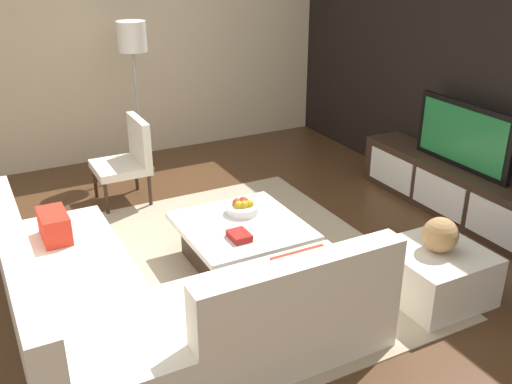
# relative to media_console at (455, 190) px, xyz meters

# --- Properties ---
(ground_plane) EXTENTS (14.00, 14.00, 0.00)m
(ground_plane) POSITION_rel_media_console_xyz_m (0.00, -2.40, -0.25)
(ground_plane) COLOR #4C301C
(feature_wall_back) EXTENTS (6.40, 0.12, 2.80)m
(feature_wall_back) POSITION_rel_media_console_xyz_m (0.00, 0.30, 1.15)
(feature_wall_back) COLOR black
(feature_wall_back) RESTS_ON ground
(side_wall_left) EXTENTS (0.12, 5.20, 2.80)m
(side_wall_left) POSITION_rel_media_console_xyz_m (-3.20, -2.20, 1.15)
(side_wall_left) COLOR beige
(side_wall_left) RESTS_ON ground
(area_rug) EXTENTS (3.07, 2.65, 0.01)m
(area_rug) POSITION_rel_media_console_xyz_m (-0.10, -2.40, -0.24)
(area_rug) COLOR tan
(area_rug) RESTS_ON ground
(media_console) EXTENTS (2.31, 0.46, 0.50)m
(media_console) POSITION_rel_media_console_xyz_m (0.00, 0.00, 0.00)
(media_console) COLOR #332319
(media_console) RESTS_ON ground
(television) EXTENTS (1.14, 0.06, 0.63)m
(television) POSITION_rel_media_console_xyz_m (0.00, 0.00, 0.57)
(television) COLOR black
(television) RESTS_ON media_console
(sectional_couch) EXTENTS (2.29, 2.27, 0.82)m
(sectional_couch) POSITION_rel_media_console_xyz_m (0.49, -3.29, 0.03)
(sectional_couch) COLOR silver
(sectional_couch) RESTS_ON ground
(coffee_table) EXTENTS (1.00, 0.96, 0.38)m
(coffee_table) POSITION_rel_media_console_xyz_m (-0.10, -2.30, -0.05)
(coffee_table) COLOR #332319
(coffee_table) RESTS_ON ground
(accent_chair_near) EXTENTS (0.54, 0.52, 0.87)m
(accent_chair_near) POSITION_rel_media_console_xyz_m (-1.81, -2.73, 0.24)
(accent_chair_near) COLOR #332319
(accent_chair_near) RESTS_ON ground
(floor_lamp) EXTENTS (0.31, 0.31, 1.71)m
(floor_lamp) POSITION_rel_media_console_xyz_m (-2.55, -2.38, 1.19)
(floor_lamp) COLOR #A5A5AA
(floor_lamp) RESTS_ON ground
(ottoman) EXTENTS (0.70, 0.70, 0.40)m
(ottoman) POSITION_rel_media_console_xyz_m (1.01, -1.21, -0.05)
(ottoman) COLOR silver
(ottoman) RESTS_ON ground
(fruit_bowl) EXTENTS (0.28, 0.28, 0.13)m
(fruit_bowl) POSITION_rel_media_console_xyz_m (-0.28, -2.20, 0.18)
(fruit_bowl) COLOR silver
(fruit_bowl) RESTS_ON coffee_table
(decorative_ball) EXTENTS (0.27, 0.27, 0.27)m
(decorative_ball) POSITION_rel_media_console_xyz_m (1.01, -1.21, 0.28)
(decorative_ball) COLOR #AD8451
(decorative_ball) RESTS_ON ottoman
(book_stack) EXTENTS (0.20, 0.15, 0.05)m
(book_stack) POSITION_rel_media_console_xyz_m (0.12, -2.42, 0.16)
(book_stack) COLOR maroon
(book_stack) RESTS_ON coffee_table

